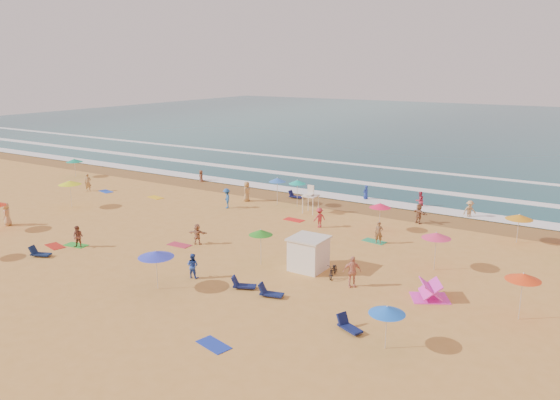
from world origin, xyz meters
The scene contains 13 objects.
ground centered at (0.00, 0.00, 0.00)m, with size 220.00×220.00×0.00m, color gold.
ocean centered at (0.00, 84.00, 0.00)m, with size 220.00×140.00×0.18m, color #0C4756.
wet_sand centered at (0.00, 12.50, 0.01)m, with size 220.00×220.00×0.00m, color olive.
surf_foam centered at (0.00, 21.32, 0.10)m, with size 200.00×18.70×0.05m.
cabana centered at (6.74, -3.31, 1.00)m, with size 2.00×2.00×2.00m, color white.
cabana_roof centered at (6.74, -3.31, 2.06)m, with size 2.20×2.20×0.12m, color silver.
bicycle centered at (8.64, -3.61, 0.44)m, with size 0.58×1.66×0.87m, color black.
lifeguard_stand centered at (0.37, 8.52, 1.05)m, with size 1.20×1.20×2.10m, color white, non-canonical shape.
beach_umbrellas centered at (-0.42, -0.14, 2.15)m, with size 53.37×26.61×0.79m.
loungers centered at (6.36, -4.23, 0.17)m, with size 59.85×24.13×0.34m.
towels centered at (0.42, -0.94, 0.01)m, with size 48.03×26.21×0.03m.
popup_tents centered at (20.40, 2.07, 0.60)m, with size 14.06×13.66×1.20m.
beachgoers centered at (-1.02, 4.56, 0.79)m, with size 36.49×24.80×2.15m.
Camera 1 is at (22.40, -31.75, 12.61)m, focal length 35.00 mm.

